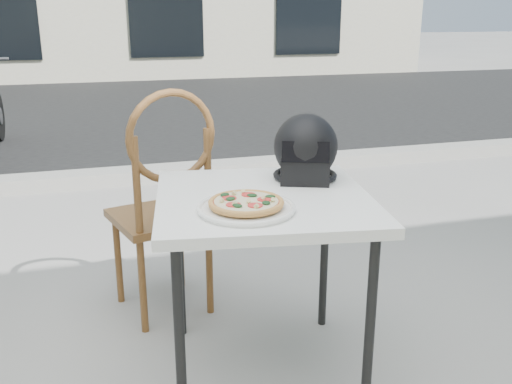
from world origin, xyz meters
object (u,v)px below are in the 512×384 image
object	(u,v)px
pizza	(246,202)
plate	(246,208)
cafe_table_main	(264,213)
helmet	(306,151)
cafe_chair_main	(166,194)

from	to	relation	value
pizza	plate	bearing A→B (deg)	-124.45
cafe_table_main	helmet	bearing A→B (deg)	35.89
pizza	cafe_chair_main	world-z (taller)	cafe_chair_main
plate	cafe_chair_main	size ratio (longest dim) A/B	0.35
cafe_table_main	helmet	xyz separation A→B (m)	(0.23, 0.17, 0.19)
helmet	cafe_chair_main	distance (m)	0.71
pizza	cafe_chair_main	distance (m)	0.77
plate	helmet	distance (m)	0.48
cafe_table_main	cafe_chair_main	distance (m)	0.65
cafe_table_main	plate	distance (m)	0.20
plate	cafe_chair_main	xyz separation A→B (m)	(-0.18, 0.72, -0.15)
cafe_table_main	pizza	size ratio (longest dim) A/B	2.77
cafe_table_main	pizza	xyz separation A→B (m)	(-0.11, -0.15, 0.10)
pizza	helmet	distance (m)	0.47
plate	pizza	size ratio (longest dim) A/B	1.18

